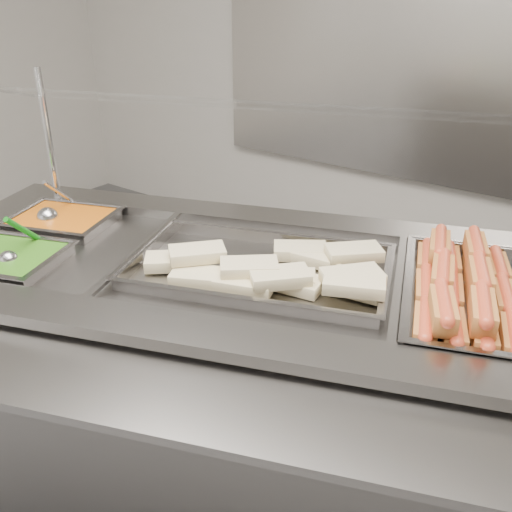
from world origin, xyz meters
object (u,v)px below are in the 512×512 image
Objects in this scene: pan_hotdogs at (476,306)px; serving_spoon at (11,254)px; pan_wraps at (260,272)px; steam_counter at (240,391)px; sneeze_guard at (260,111)px; ladle at (49,216)px.

pan_hotdogs is 3.82× the size of serving_spoon.
pan_wraps is at bearing 33.06° from serving_spoon.
steam_counter is 12.37× the size of serving_spoon.
sneeze_guard is at bearing -178.74° from pan_hotdogs.
pan_wraps reaches higher than steam_counter.
steam_counter is at bearing 9.74° from ladle.
sneeze_guard is 0.80m from ladle.
steam_counter is 3.23× the size of pan_hotdogs.
pan_hotdogs is at bearing 1.26° from sneeze_guard.
ladle is 0.30m from serving_spoon.
serving_spoon is at bearing -55.45° from ladle.
pan_hotdogs is 0.82× the size of pan_wraps.
pan_hotdogs is (0.68, 0.01, -0.42)m from sneeze_guard.
sneeze_guard is 9.13× the size of ladle.
serving_spoon is at bearing -145.77° from steam_counter.
sneeze_guard is at bearing 51.47° from serving_spoon.
sneeze_guard is at bearing 27.86° from ladle.
sneeze_guard is at bearing 110.54° from steam_counter.
sneeze_guard reaches higher than pan_hotdogs.
pan_hotdogs is 1.36m from ladle.
ladle is at bearing -152.14° from sneeze_guard.
steam_counter is at bearing -69.46° from sneeze_guard.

